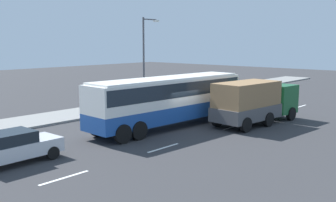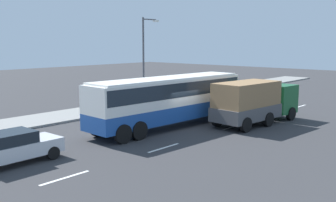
{
  "view_description": "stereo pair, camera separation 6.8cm",
  "coord_description": "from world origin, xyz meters",
  "px_view_note": "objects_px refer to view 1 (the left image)",
  "views": [
    {
      "loc": [
        -19.4,
        -16.19,
        5.64
      ],
      "look_at": [
        -0.16,
        0.7,
        1.75
      ],
      "focal_mm": 41.93,
      "sensor_mm": 36.0,
      "label": 1
    },
    {
      "loc": [
        -19.44,
        -16.14,
        5.64
      ],
      "look_at": [
        -0.16,
        0.7,
        1.75
      ],
      "focal_mm": 41.93,
      "sensor_mm": 36.0,
      "label": 2
    }
  ],
  "objects_px": {
    "coach_bus": "(169,96)",
    "street_lamp": "(145,56)",
    "cargo_truck": "(255,101)",
    "car_silver_hatch": "(11,147)",
    "pedestrian_near_curb": "(156,91)"
  },
  "relations": [
    {
      "from": "pedestrian_near_curb",
      "to": "street_lamp",
      "type": "height_order",
      "value": "street_lamp"
    },
    {
      "from": "pedestrian_near_curb",
      "to": "street_lamp",
      "type": "xyz_separation_m",
      "value": [
        -2.21,
        -0.88,
        3.33
      ]
    },
    {
      "from": "coach_bus",
      "to": "street_lamp",
      "type": "distance_m",
      "value": 8.4
    },
    {
      "from": "cargo_truck",
      "to": "pedestrian_near_curb",
      "type": "distance_m",
      "value": 11.49
    },
    {
      "from": "pedestrian_near_curb",
      "to": "cargo_truck",
      "type": "bearing_deg",
      "value": -19.2
    },
    {
      "from": "cargo_truck",
      "to": "pedestrian_near_curb",
      "type": "height_order",
      "value": "cargo_truck"
    },
    {
      "from": "coach_bus",
      "to": "street_lamp",
      "type": "height_order",
      "value": "street_lamp"
    },
    {
      "from": "pedestrian_near_curb",
      "to": "street_lamp",
      "type": "relative_size",
      "value": 0.22
    },
    {
      "from": "car_silver_hatch",
      "to": "cargo_truck",
      "type": "bearing_deg",
      "value": -14.94
    },
    {
      "from": "coach_bus",
      "to": "car_silver_hatch",
      "type": "xyz_separation_m",
      "value": [
        -10.87,
        0.27,
        -1.26
      ]
    },
    {
      "from": "cargo_truck",
      "to": "coach_bus",
      "type": "bearing_deg",
      "value": 146.54
    },
    {
      "from": "pedestrian_near_curb",
      "to": "street_lamp",
      "type": "distance_m",
      "value": 4.09
    },
    {
      "from": "coach_bus",
      "to": "pedestrian_near_curb",
      "type": "relative_size",
      "value": 7.37
    },
    {
      "from": "car_silver_hatch",
      "to": "pedestrian_near_curb",
      "type": "xyz_separation_m",
      "value": [
        17.61,
        7.27,
        0.3
      ]
    },
    {
      "from": "cargo_truck",
      "to": "car_silver_hatch",
      "type": "height_order",
      "value": "cargo_truck"
    }
  ]
}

